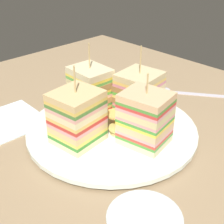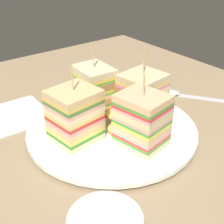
# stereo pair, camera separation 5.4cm
# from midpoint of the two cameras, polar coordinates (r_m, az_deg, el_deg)

# --- Properties ---
(ground_plane) EXTENTS (0.94, 0.83, 0.02)m
(ground_plane) POSITION_cam_midpoint_polar(r_m,az_deg,el_deg) (0.56, -2.73, -4.79)
(ground_plane) COLOR #987D5B
(plate) EXTENTS (0.29, 0.29, 0.01)m
(plate) POSITION_cam_midpoint_polar(r_m,az_deg,el_deg) (0.55, -2.77, -3.29)
(plate) COLOR white
(plate) RESTS_ON ground_plane
(sandwich_wedge_0) EXTENTS (0.08, 0.08, 0.13)m
(sandwich_wedge_0) POSITION_cam_midpoint_polar(r_m,az_deg,el_deg) (0.57, 2.04, 3.22)
(sandwich_wedge_0) COLOR #E0BB7E
(sandwich_wedge_0) RESTS_ON plate
(sandwich_wedge_1) EXTENTS (0.07, 0.06, 0.13)m
(sandwich_wedge_1) POSITION_cam_midpoint_polar(r_m,az_deg,el_deg) (0.58, -6.50, 3.76)
(sandwich_wedge_1) COLOR #E0BE8B
(sandwich_wedge_1) RESTS_ON plate
(sandwich_wedge_2) EXTENTS (0.07, 0.08, 0.13)m
(sandwich_wedge_2) POSITION_cam_midpoint_polar(r_m,az_deg,el_deg) (0.50, -9.33, -1.06)
(sandwich_wedge_2) COLOR beige
(sandwich_wedge_2) RESTS_ON plate
(sandwich_wedge_3) EXTENTS (0.08, 0.07, 0.12)m
(sandwich_wedge_3) POSITION_cam_midpoint_polar(r_m,az_deg,el_deg) (0.49, 2.87, -1.31)
(sandwich_wedge_3) COLOR beige
(sandwich_wedge_3) RESTS_ON plate
(chip_pile) EXTENTS (0.08, 0.07, 0.03)m
(chip_pile) POSITION_cam_midpoint_polar(r_m,az_deg,el_deg) (0.54, -1.36, -1.91)
(chip_pile) COLOR #EECC77
(chip_pile) RESTS_ON plate
(spoon) EXTENTS (0.13, 0.10, 0.01)m
(spoon) POSITION_cam_midpoint_polar(r_m,az_deg,el_deg) (0.71, 8.77, 3.72)
(spoon) COLOR silver
(spoon) RESTS_ON ground_plane
(napkin) EXTENTS (0.13, 0.12, 0.01)m
(napkin) POSITION_cam_midpoint_polar(r_m,az_deg,el_deg) (0.63, -20.13, -1.39)
(napkin) COLOR white
(napkin) RESTS_ON ground_plane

